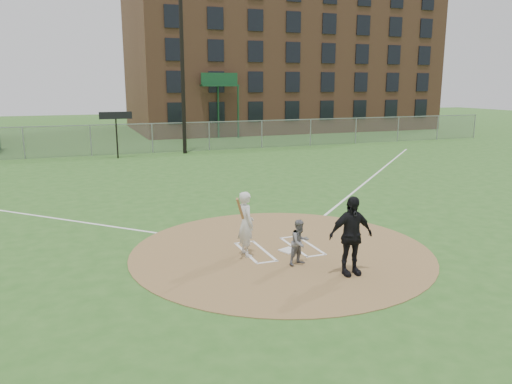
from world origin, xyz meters
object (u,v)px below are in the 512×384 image
object	(u,v)px
home_plate	(289,250)
umpire	(351,236)
catcher	(300,242)
batter_at_plate	(246,224)

from	to	relation	value
home_plate	umpire	world-z (taller)	umpire
catcher	batter_at_plate	world-z (taller)	batter_at_plate
home_plate	catcher	size ratio (longest dim) A/B	0.37
home_plate	catcher	bearing A→B (deg)	-99.75
umpire	batter_at_plate	world-z (taller)	umpire
home_plate	batter_at_plate	bearing A→B (deg)	175.71
home_plate	umpire	distance (m)	2.42
catcher	batter_at_plate	size ratio (longest dim) A/B	0.67
home_plate	batter_at_plate	distance (m)	1.53
catcher	umpire	world-z (taller)	umpire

